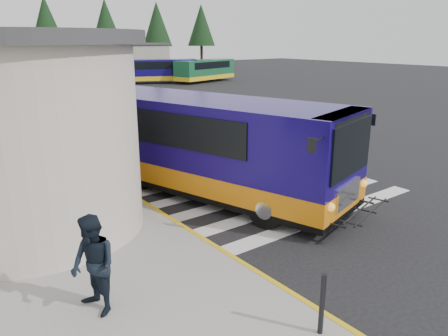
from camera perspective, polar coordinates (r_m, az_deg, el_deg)
ground at (r=14.88m, az=4.52°, el=-2.15°), size 140.00×140.00×0.00m
curb_strip at (r=16.14m, az=-16.10°, el=-0.97°), size 0.12×34.00×0.16m
crosswalk at (r=14.01m, az=5.16°, el=-3.36°), size 8.00×5.35×0.01m
depot_building at (r=54.76m, az=-21.40°, el=12.70°), size 26.40×8.40×4.20m
tree_line at (r=62.52m, az=-23.79°, el=17.10°), size 58.40×4.40×10.00m
transit_bus at (r=13.88m, az=-3.08°, el=2.69°), size 5.87×10.96×3.01m
pedestrian_a at (r=10.90m, az=-15.49°, el=-3.73°), size 0.69×0.81×1.89m
pedestrian_b at (r=7.93m, az=-16.70°, el=-12.13°), size 0.80×0.96×1.80m
bollard at (r=7.48m, az=12.68°, el=-16.98°), size 0.09×0.09×1.07m
far_bus_a at (r=49.78m, az=-8.61°, el=12.56°), size 8.77×5.35×2.19m
far_bus_b at (r=50.62m, az=-2.49°, el=12.73°), size 8.49×4.52×2.11m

